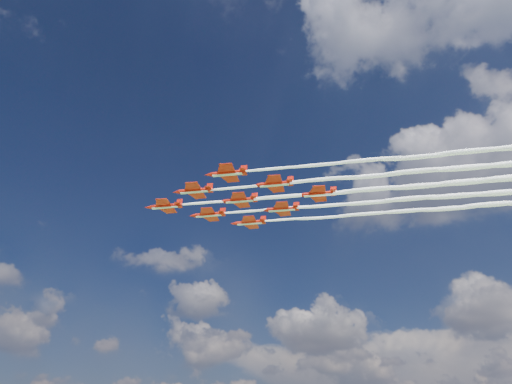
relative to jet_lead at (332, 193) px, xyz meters
The scene contains 9 objects.
jet_lead is the anchor object (origin of this frame).
jet_row2_port 13.57m from the jet_lead, ahead, with size 93.05×50.88×2.81m.
jet_row2_starb 13.57m from the jet_lead, 62.48° to the left, with size 93.05×50.88×2.81m.
jet_row3_port 27.14m from the jet_lead, ahead, with size 93.05×50.88×2.81m.
jet_row3_centre 22.25m from the jet_lead, 27.54° to the left, with size 93.05×50.88×2.81m.
jet_row3_starb 27.14m from the jet_lead, 62.48° to the left, with size 93.05×50.88×2.81m.
jet_row4_port 34.27m from the jet_lead, 14.44° to the left, with size 93.05×50.88×2.81m.
jet_row4_starb 34.27m from the jet_lead, 40.65° to the left, with size 93.05×50.88×2.81m.
jet_tail 44.50m from the jet_lead, 27.54° to the left, with size 93.05×50.88×2.81m.
Camera 1 is at (84.02, -99.83, 18.46)m, focal length 35.00 mm.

